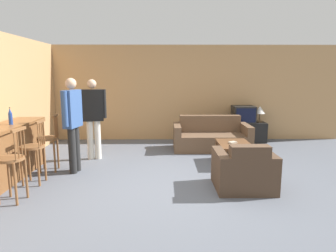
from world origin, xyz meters
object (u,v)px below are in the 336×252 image
at_px(bar_chair_near, 12,164).
at_px(table_lamp, 260,110).
at_px(bar_chair_mid, 34,151).
at_px(bottle, 10,117).
at_px(armchair_near, 244,172).
at_px(couch_far, 211,138).
at_px(book_on_table, 233,142).
at_px(person_by_window, 93,115).
at_px(tv_unit, 243,132).
at_px(bar_chair_far, 49,142).
at_px(tv, 243,114).
at_px(coffee_table, 234,146).
at_px(person_by_counter, 73,120).

distance_m(bar_chair_near, table_lamp, 6.11).
relative_size(bar_chair_mid, table_lamp, 2.48).
bearing_deg(bottle, armchair_near, -8.57).
distance_m(couch_far, book_on_table, 1.27).
height_order(bar_chair_near, armchair_near, bar_chair_near).
distance_m(bottle, person_by_window, 1.64).
xyz_separation_m(bottle, table_lamp, (5.23, 2.80, -0.23)).
bearing_deg(table_lamp, tv_unit, 180.00).
bearing_deg(bottle, bar_chair_far, 34.92).
bearing_deg(armchair_near, tv, 75.85).
distance_m(armchair_near, book_on_table, 1.38).
bearing_deg(coffee_table, bar_chair_far, -173.51).
distance_m(bar_chair_near, tv_unit, 5.77).
height_order(bar_chair_near, bar_chair_far, same).
bearing_deg(couch_far, bar_chair_near, -137.41).
distance_m(bottle, person_by_counter, 1.03).
bearing_deg(bar_chair_mid, armchair_near, -4.56).
bearing_deg(bar_chair_near, bottle, 115.50).
relative_size(bar_chair_near, tv, 1.87).
height_order(bar_chair_near, book_on_table, bar_chair_near).
height_order(bar_chair_mid, bottle, bottle).
height_order(person_by_window, person_by_counter, person_by_counter).
bearing_deg(bar_chair_near, table_lamp, 39.01).
bearing_deg(tv, person_by_window, -155.81).
relative_size(coffee_table, tv_unit, 0.79).
relative_size(coffee_table, table_lamp, 2.17).
relative_size(tv_unit, book_on_table, 6.43).
height_order(couch_far, bottle, bottle).
bearing_deg(book_on_table, table_lamp, 59.90).
relative_size(bar_chair_mid, armchair_near, 1.19).
height_order(couch_far, tv_unit, couch_far).
bearing_deg(bar_chair_far, armchair_near, -15.28).
distance_m(armchair_near, tv, 3.53).
height_order(tv, book_on_table, tv).
relative_size(bottle, person_by_window, 0.17).
xyz_separation_m(couch_far, table_lamp, (1.42, 0.79, 0.58)).
height_order(bar_chair_far, table_lamp, bar_chair_far).
height_order(bar_chair_near, coffee_table, bar_chair_near).
bearing_deg(tv_unit, table_lamp, 0.00).
relative_size(bar_chair_near, person_by_counter, 0.62).
relative_size(coffee_table, book_on_table, 5.05).
bearing_deg(tv_unit, person_by_counter, -146.47).
relative_size(bar_chair_mid, book_on_table, 5.76).
bearing_deg(book_on_table, bar_chair_far, -173.22).
bearing_deg(book_on_table, tv, 70.04).
height_order(couch_far, person_by_counter, person_by_counter).
distance_m(bar_chair_near, bar_chair_far, 1.39).
relative_size(coffee_table, person_by_counter, 0.54).
relative_size(couch_far, armchair_near, 2.03).
bearing_deg(tv_unit, person_by_window, -155.77).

